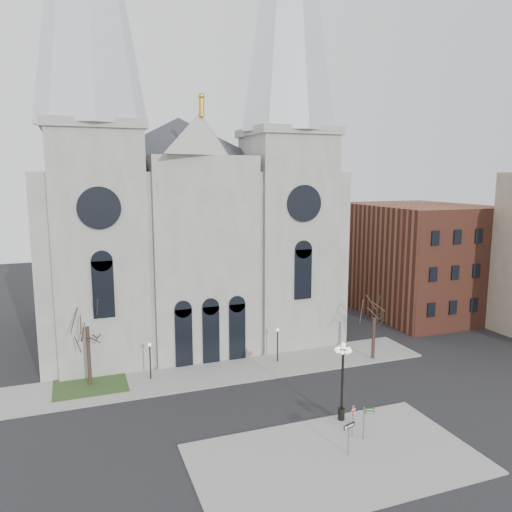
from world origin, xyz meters
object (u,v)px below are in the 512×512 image
object	(u,v)px
stop_sign	(353,414)
globe_lamp	(343,372)
one_way_sign	(349,433)
street_name_sign	(365,420)

from	to	relation	value
stop_sign	globe_lamp	xyz separation A→B (m)	(0.53, 2.36, 2.06)
globe_lamp	one_way_sign	world-z (taller)	globe_lamp
globe_lamp	one_way_sign	xyz separation A→B (m)	(-1.93, -4.20, -2.17)
stop_sign	street_name_sign	bearing A→B (deg)	-61.62
one_way_sign	globe_lamp	bearing A→B (deg)	48.31
stop_sign	one_way_sign	bearing A→B (deg)	-149.19
stop_sign	one_way_sign	distance (m)	2.32
stop_sign	street_name_sign	size ratio (longest dim) A/B	0.99
globe_lamp	street_name_sign	world-z (taller)	globe_lamp
stop_sign	street_name_sign	xyz separation A→B (m)	(0.64, -0.54, -0.28)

